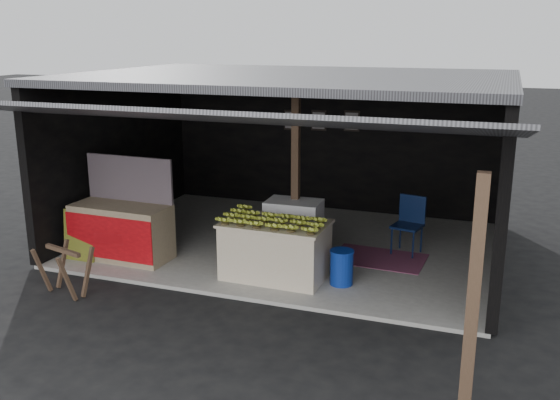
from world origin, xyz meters
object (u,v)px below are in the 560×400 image
at_px(water_barrel, 342,268).
at_px(plastic_chair, 410,219).
at_px(white_crate, 294,230).
at_px(sawhorse, 64,266).
at_px(banana_table, 275,250).
at_px(neighbor_stall, 122,229).

distance_m(water_barrel, plastic_chair, 1.94).
bearing_deg(white_crate, plastic_chair, 26.92).
height_order(white_crate, water_barrel, white_crate).
xyz_separation_m(white_crate, sawhorse, (-2.66, -2.42, -0.10)).
xyz_separation_m(banana_table, neighbor_stall, (-2.67, -0.06, 0.06)).
relative_size(sawhorse, water_barrel, 1.55).
relative_size(white_crate, plastic_chair, 1.01).
bearing_deg(water_barrel, banana_table, -176.68).
height_order(banana_table, plastic_chair, plastic_chair).
distance_m(sawhorse, water_barrel, 4.02).
bearing_deg(plastic_chair, sawhorse, -129.71).
height_order(white_crate, sawhorse, white_crate).
relative_size(sawhorse, plastic_chair, 0.80).
bearing_deg(water_barrel, white_crate, 141.53).
bearing_deg(neighbor_stall, plastic_chair, 24.74).
bearing_deg(plastic_chair, neighbor_stall, -143.99).
distance_m(neighbor_stall, water_barrel, 3.71).
height_order(sawhorse, water_barrel, sawhorse).
xyz_separation_m(white_crate, water_barrel, (1.03, -0.82, -0.24)).
distance_m(neighbor_stall, plastic_chair, 4.81).
relative_size(banana_table, white_crate, 1.63).
height_order(neighbor_stall, water_barrel, neighbor_stall).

